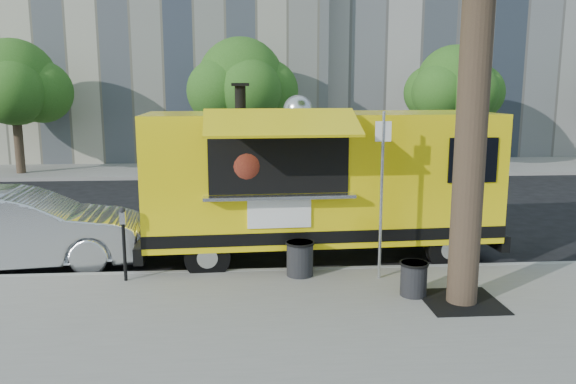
# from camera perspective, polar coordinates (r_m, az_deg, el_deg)

# --- Properties ---
(ground) EXTENTS (120.00, 120.00, 0.00)m
(ground) POSITION_cam_1_polar(r_m,az_deg,el_deg) (11.70, -0.06, -7.11)
(ground) COLOR black
(ground) RESTS_ON ground
(sidewalk) EXTENTS (60.00, 6.00, 0.15)m
(sidewalk) POSITION_cam_1_polar(r_m,az_deg,el_deg) (7.95, 2.15, -15.26)
(sidewalk) COLOR gray
(sidewalk) RESTS_ON ground
(curb) EXTENTS (60.00, 0.14, 0.16)m
(curb) POSITION_cam_1_polar(r_m,az_deg,el_deg) (10.79, 0.31, -8.21)
(curb) COLOR #999993
(curb) RESTS_ON ground
(far_sidewalk) EXTENTS (60.00, 5.00, 0.15)m
(far_sidewalk) POSITION_cam_1_polar(r_m,az_deg,el_deg) (24.88, -2.36, 2.44)
(far_sidewalk) COLOR gray
(far_sidewalk) RESTS_ON ground
(tree_well) EXTENTS (1.20, 1.20, 0.02)m
(tree_well) POSITION_cam_1_polar(r_m,az_deg,el_deg) (9.61, 17.18, -10.58)
(tree_well) COLOR black
(tree_well) RESTS_ON sidewalk
(far_tree_a) EXTENTS (3.42, 3.42, 5.36)m
(far_tree_a) POSITION_cam_1_polar(r_m,az_deg,el_deg) (25.16, -26.11, 9.95)
(far_tree_a) COLOR #33261C
(far_tree_a) RESTS_ON far_sidewalk
(far_tree_b) EXTENTS (3.60, 3.60, 5.50)m
(far_tree_b) POSITION_cam_1_polar(r_m,az_deg,el_deg) (23.83, -4.81, 11.12)
(far_tree_b) COLOR #33261C
(far_tree_b) RESTS_ON far_sidewalk
(far_tree_c) EXTENTS (3.24, 3.24, 5.21)m
(far_tree_c) POSITION_cam_1_polar(r_m,az_deg,el_deg) (25.12, 16.55, 10.44)
(far_tree_c) COLOR #33261C
(far_tree_c) RESTS_ON far_sidewalk
(sign_post) EXTENTS (0.28, 0.06, 3.00)m
(sign_post) POSITION_cam_1_polar(r_m,az_deg,el_deg) (10.00, 9.49, 0.65)
(sign_post) COLOR silver
(sign_post) RESTS_ON sidewalk
(parking_meter) EXTENTS (0.11, 0.11, 1.33)m
(parking_meter) POSITION_cam_1_polar(r_m,az_deg,el_deg) (10.33, -16.37, -4.25)
(parking_meter) COLOR black
(parking_meter) RESTS_ON sidewalk
(food_truck) EXTENTS (7.40, 3.63, 3.61)m
(food_truck) POSITION_cam_1_polar(r_m,az_deg,el_deg) (11.53, 3.10, 1.31)
(food_truck) COLOR yellow
(food_truck) RESTS_ON ground
(sedan) EXTENTS (4.96, 2.24, 1.58)m
(sedan) POSITION_cam_1_polar(r_m,az_deg,el_deg) (12.30, -25.56, -3.46)
(sedan) COLOR #B5B8BD
(sedan) RESTS_ON ground
(trash_bin_left) EXTENTS (0.47, 0.47, 0.57)m
(trash_bin_left) POSITION_cam_1_polar(r_m,az_deg,el_deg) (9.59, 12.65, -8.49)
(trash_bin_left) COLOR black
(trash_bin_left) RESTS_ON sidewalk
(trash_bin_right) EXTENTS (0.53, 0.53, 0.63)m
(trash_bin_right) POSITION_cam_1_polar(r_m,az_deg,el_deg) (10.32, 1.21, -6.67)
(trash_bin_right) COLOR black
(trash_bin_right) RESTS_ON sidewalk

